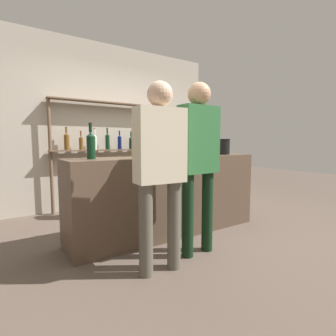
{
  "coord_description": "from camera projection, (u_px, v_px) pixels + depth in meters",
  "views": [
    {
      "loc": [
        -1.77,
        -2.63,
        1.13
      ],
      "look_at": [
        0.0,
        0.0,
        0.81
      ],
      "focal_mm": 28.0,
      "sensor_mm": 36.0,
      "label": 1
    }
  ],
  "objects": [
    {
      "name": "ground_plane",
      "position": [
        168.0,
        233.0,
        3.27
      ],
      "size": [
        16.0,
        16.0,
        0.0
      ],
      "primitive_type": "plane",
      "color": "brown"
    },
    {
      "name": "bar_counter",
      "position": [
        168.0,
        195.0,
        3.22
      ],
      "size": [
        2.42,
        0.55,
        0.96
      ],
      "primitive_type": "cube",
      "color": "brown",
      "rests_on": "ground_plane"
    },
    {
      "name": "back_wall",
      "position": [
        109.0,
        127.0,
        4.67
      ],
      "size": [
        4.02,
        0.12,
        2.8
      ],
      "primitive_type": "cube",
      "color": "#B2A899",
      "rests_on": "ground_plane"
    },
    {
      "name": "back_shelf",
      "position": [
        113.0,
        139.0,
        4.53
      ],
      "size": [
        2.1,
        0.18,
        1.8
      ],
      "color": "brown",
      "rests_on": "ground_plane"
    },
    {
      "name": "counter_bottle_0",
      "position": [
        187.0,
        145.0,
        3.39
      ],
      "size": [
        0.08,
        0.08,
        0.33
      ],
      "color": "black",
      "rests_on": "bar_counter"
    },
    {
      "name": "counter_bottle_1",
      "position": [
        91.0,
        145.0,
        2.63
      ],
      "size": [
        0.09,
        0.09,
        0.37
      ],
      "color": "black",
      "rests_on": "bar_counter"
    },
    {
      "name": "counter_bottle_2",
      "position": [
        142.0,
        145.0,
        3.07
      ],
      "size": [
        0.07,
        0.07,
        0.34
      ],
      "color": "#0F1956",
      "rests_on": "bar_counter"
    },
    {
      "name": "counter_bottle_3",
      "position": [
        162.0,
        145.0,
        3.18
      ],
      "size": [
        0.07,
        0.07,
        0.34
      ],
      "color": "brown",
      "rests_on": "bar_counter"
    },
    {
      "name": "ice_bucket",
      "position": [
        223.0,
        147.0,
        3.59
      ],
      "size": [
        0.19,
        0.19,
        0.21
      ],
      "color": "black",
      "rests_on": "bar_counter"
    },
    {
      "name": "cork_jar",
      "position": [
        189.0,
        150.0,
        3.53
      ],
      "size": [
        0.12,
        0.12,
        0.13
      ],
      "color": "silver",
      "rests_on": "bar_counter"
    },
    {
      "name": "server_behind_counter",
      "position": [
        146.0,
        151.0,
        3.87
      ],
      "size": [
        0.42,
        0.24,
        1.67
      ],
      "rotation": [
        0.0,
        0.0,
        -1.75
      ],
      "color": "brown",
      "rests_on": "ground_plane"
    },
    {
      "name": "customer_center",
      "position": [
        198.0,
        154.0,
        2.57
      ],
      "size": [
        0.42,
        0.22,
        1.7
      ],
      "rotation": [
        0.0,
        0.0,
        1.6
      ],
      "color": "black",
      "rests_on": "ground_plane"
    },
    {
      "name": "customer_left",
      "position": [
        160.0,
        163.0,
        2.2
      ],
      "size": [
        0.44,
        0.22,
        1.63
      ],
      "rotation": [
        0.0,
        0.0,
        1.49
      ],
      "color": "#575347",
      "rests_on": "ground_plane"
    }
  ]
}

